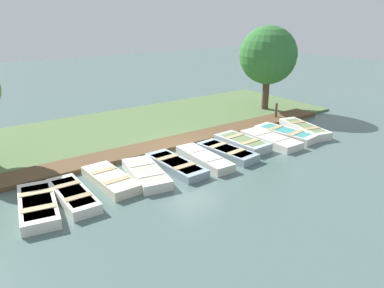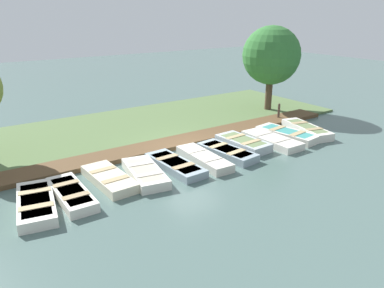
{
  "view_description": "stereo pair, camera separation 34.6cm",
  "coord_description": "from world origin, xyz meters",
  "views": [
    {
      "loc": [
        13.34,
        -9.48,
        6.3
      ],
      "look_at": [
        0.52,
        -0.3,
        0.65
      ],
      "focal_mm": 35.0,
      "sensor_mm": 36.0,
      "label": 1
    },
    {
      "loc": [
        13.54,
        -9.2,
        6.3
      ],
      "look_at": [
        0.52,
        -0.3,
        0.65
      ],
      "focal_mm": 35.0,
      "sensor_mm": 36.0,
      "label": 2
    }
  ],
  "objects": [
    {
      "name": "rowboat_7",
      "position": [
        0.8,
        2.51,
        0.22
      ],
      "size": [
        2.82,
        1.41,
        0.44
      ],
      "rotation": [
        0.0,
        0.0,
        0.06
      ],
      "color": "#B2BCC1",
      "rests_on": "ground_plane"
    },
    {
      "name": "rowboat_5",
      "position": [
        1.29,
        -0.2,
        0.19
      ],
      "size": [
        3.25,
        1.08,
        0.38
      ],
      "rotation": [
        0.0,
        0.0,
        -0.04
      ],
      "color": "beige",
      "rests_on": "ground_plane"
    },
    {
      "name": "rowboat_0",
      "position": [
        1.39,
        -7.24,
        0.19
      ],
      "size": [
        3.27,
        1.7,
        0.39
      ],
      "rotation": [
        0.0,
        0.0,
        -0.18
      ],
      "color": "silver",
      "rests_on": "ground_plane"
    },
    {
      "name": "park_tree_left",
      "position": [
        -3.54,
        8.55,
        3.6
      ],
      "size": [
        3.66,
        3.66,
        5.45
      ],
      "color": "#4C3828",
      "rests_on": "ground_plane"
    },
    {
      "name": "rowboat_9",
      "position": [
        1.03,
        5.36,
        0.2
      ],
      "size": [
        3.36,
        1.63,
        0.41
      ],
      "rotation": [
        0.0,
        0.0,
        0.14
      ],
      "color": "silver",
      "rests_on": "ground_plane"
    },
    {
      "name": "shore_bank",
      "position": [
        -5.0,
        0.0,
        0.06
      ],
      "size": [
        8.0,
        24.0,
        0.13
      ],
      "color": "#567042",
      "rests_on": "ground_plane"
    },
    {
      "name": "dock_walkway",
      "position": [
        -1.41,
        0.0,
        0.1
      ],
      "size": [
        1.46,
        20.22,
        0.2
      ],
      "color": "brown",
      "rests_on": "ground_plane"
    },
    {
      "name": "mooring_post_far",
      "position": [
        -1.52,
        7.42,
        0.54
      ],
      "size": [
        0.14,
        0.14,
        1.07
      ],
      "color": "#47382D",
      "rests_on": "ground_plane"
    },
    {
      "name": "rowboat_1",
      "position": [
        1.35,
        -6.04,
        0.19
      ],
      "size": [
        3.02,
        1.01,
        0.38
      ],
      "rotation": [
        0.0,
        0.0,
        -0.01
      ],
      "color": "silver",
      "rests_on": "ground_plane"
    },
    {
      "name": "rowboat_10",
      "position": [
        1.07,
        6.85,
        0.22
      ],
      "size": [
        3.43,
        1.75,
        0.44
      ],
      "rotation": [
        0.0,
        0.0,
        -0.24
      ],
      "color": "silver",
      "rests_on": "ground_plane"
    },
    {
      "name": "ground_plane",
      "position": [
        0.0,
        0.0,
        0.0
      ],
      "size": [
        80.0,
        80.0,
        0.0
      ],
      "primitive_type": "plane",
      "color": "#4C6660"
    },
    {
      "name": "rowboat_6",
      "position": [
        1.25,
        1.14,
        0.19
      ],
      "size": [
        3.08,
        1.43,
        0.38
      ],
      "rotation": [
        0.0,
        0.0,
        0.12
      ],
      "color": "#8C9EA8",
      "rests_on": "ground_plane"
    },
    {
      "name": "rowboat_4",
      "position": [
        1.16,
        -1.6,
        0.17
      ],
      "size": [
        3.23,
        1.23,
        0.35
      ],
      "rotation": [
        0.0,
        0.0,
        0.04
      ],
      "color": "#8C9EA8",
      "rests_on": "ground_plane"
    },
    {
      "name": "rowboat_3",
      "position": [
        1.25,
        -3.06,
        0.2
      ],
      "size": [
        3.11,
        1.67,
        0.4
      ],
      "rotation": [
        0.0,
        0.0,
        -0.18
      ],
      "color": "silver",
      "rests_on": "ground_plane"
    },
    {
      "name": "rowboat_2",
      "position": [
        0.92,
        -4.43,
        0.19
      ],
      "size": [
        2.99,
        1.26,
        0.39
      ],
      "rotation": [
        0.0,
        0.0,
        0.05
      ],
      "color": "beige",
      "rests_on": "ground_plane"
    },
    {
      "name": "rowboat_8",
      "position": [
        1.21,
        4.05,
        0.19
      ],
      "size": [
        3.2,
        1.23,
        0.38
      ],
      "rotation": [
        0.0,
        0.0,
        0.01
      ],
      "color": "silver",
      "rests_on": "ground_plane"
    }
  ]
}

